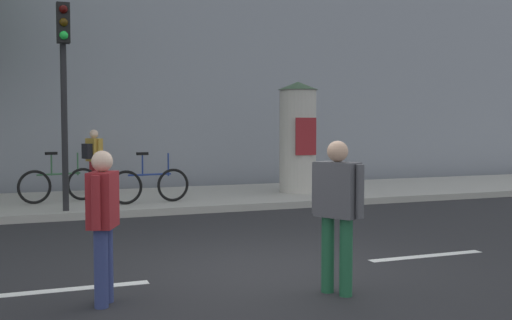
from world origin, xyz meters
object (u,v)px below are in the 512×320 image
at_px(traffic_light, 64,72).
at_px(pedestrian_in_light_jacket, 103,216).
at_px(poster_column, 298,136).
at_px(pedestrian_tallest, 337,204).
at_px(pedestrian_near_pole, 93,156).
at_px(bicycle_upright, 150,185).
at_px(bicycle_leaning, 59,184).

relative_size(traffic_light, pedestrian_in_light_jacket, 2.52).
xyz_separation_m(poster_column, pedestrian_tallest, (-3.22, -7.93, -0.55)).
relative_size(pedestrian_near_pole, bicycle_upright, 0.88).
distance_m(poster_column, bicycle_upright, 4.03).
xyz_separation_m(traffic_light, pedestrian_tallest, (2.38, -6.46, -1.86)).
xyz_separation_m(traffic_light, bicycle_leaning, (-0.04, 1.54, -2.30)).
bearing_deg(pedestrian_near_pole, poster_column, -17.17).
height_order(pedestrian_in_light_jacket, bicycle_upright, pedestrian_in_light_jacket).
bearing_deg(pedestrian_in_light_jacket, pedestrian_near_pole, 84.47).
height_order(pedestrian_tallest, bicycle_leaning, pedestrian_tallest).
relative_size(pedestrian_near_pole, bicycle_leaning, 0.90).
distance_m(traffic_light, poster_column, 5.93).
xyz_separation_m(poster_column, pedestrian_in_light_jacket, (-5.62, -7.43, -0.62)).
bearing_deg(traffic_light, pedestrian_tallest, -69.81).
bearing_deg(pedestrian_in_light_jacket, poster_column, 52.88).
relative_size(traffic_light, pedestrian_near_pole, 2.55).
distance_m(poster_column, pedestrian_tallest, 8.57).
distance_m(pedestrian_tallest, bicycle_leaning, 8.38).
xyz_separation_m(bicycle_leaning, bicycle_upright, (1.80, -0.84, 0.00)).
bearing_deg(bicycle_leaning, pedestrian_near_pole, 57.75).
bearing_deg(poster_column, bicycle_leaning, 179.19).
relative_size(pedestrian_tallest, pedestrian_in_light_jacket, 1.06).
relative_size(pedestrian_in_light_jacket, pedestrian_near_pole, 1.01).
bearing_deg(pedestrian_tallest, bicycle_leaning, 106.82).
xyz_separation_m(pedestrian_in_light_jacket, bicycle_upright, (1.79, 6.66, -0.37)).
relative_size(traffic_light, pedestrian_tallest, 2.38).
bearing_deg(bicycle_upright, poster_column, 11.27).
bearing_deg(bicycle_upright, pedestrian_near_pole, 112.50).
relative_size(pedestrian_tallest, bicycle_leaning, 0.97).
distance_m(poster_column, pedestrian_in_light_jacket, 9.33).
bearing_deg(traffic_light, bicycle_upright, 21.68).
distance_m(traffic_light, bicycle_leaning, 2.77).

